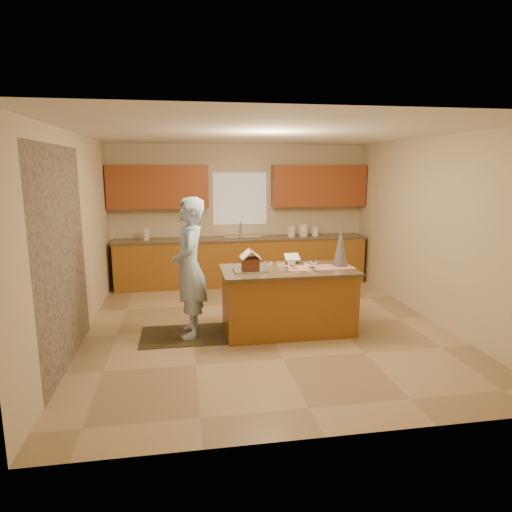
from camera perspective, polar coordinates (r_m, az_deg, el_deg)
name	(u,v)px	position (r m, az deg, el deg)	size (l,w,h in m)	color
floor	(265,326)	(6.54, 1.17, -8.94)	(5.50, 5.50, 0.00)	tan
ceiling	(266,133)	(6.16, 1.27, 15.38)	(5.50, 5.50, 0.00)	silver
wall_back	(240,214)	(8.90, -2.09, 5.37)	(5.50, 5.50, 0.00)	beige
wall_front	(330,283)	(3.59, 9.41, -3.46)	(5.50, 5.50, 0.00)	beige
wall_left	(76,238)	(6.25, -21.95, 2.10)	(5.50, 5.50, 0.00)	beige
wall_right	(432,230)	(7.10, 21.48, 3.13)	(5.50, 5.50, 0.00)	beige
stone_accent	(63,258)	(5.49, -23.42, -0.23)	(2.50, 2.50, 0.00)	gray
window_curtain	(240,199)	(8.85, -2.07, 7.29)	(1.05, 0.03, 1.00)	white
back_counter_base	(242,262)	(8.75, -1.79, -0.76)	(4.80, 0.60, 0.88)	#99551F
back_counter_top	(242,239)	(8.66, -1.81, 2.21)	(4.85, 0.63, 0.04)	brown
upper_cabinet_left	(158,187)	(8.62, -12.34, 8.60)	(1.85, 0.35, 0.80)	#9E4721
upper_cabinet_right	(319,186)	(9.02, 7.97, 8.85)	(1.85, 0.35, 0.80)	#9E4721
sink	(242,239)	(8.67, -1.81, 2.15)	(0.70, 0.45, 0.12)	silver
faucet	(241,229)	(8.82, -1.97, 3.42)	(0.03, 0.03, 0.28)	silver
island_base	(288,301)	(6.25, 4.08, -5.80)	(1.74, 0.87, 0.85)	#99551F
island_top	(288,270)	(6.14, 4.14, -1.82)	(1.82, 0.95, 0.04)	brown
table_runner	(319,267)	(6.25, 8.03, -1.46)	(0.97, 0.35, 0.01)	red
baking_tray	(250,270)	(5.98, -0.71, -1.83)	(0.45, 0.33, 0.02)	silver
cookbook	(292,257)	(6.50, 4.62, -0.14)	(0.21, 0.02, 0.17)	white
tinsel_tree	(340,247)	(6.34, 10.71, 1.08)	(0.21, 0.21, 0.53)	#9FA1AB
rug	(188,335)	(6.27, -8.67, -9.93)	(1.27, 0.83, 0.01)	black
boy	(190,268)	(6.00, -8.45, -1.50)	(0.68, 0.45, 1.87)	#A3C3E8
canister_a	(291,231)	(8.83, 4.54, 3.14)	(0.15, 0.15, 0.20)	white
canister_b	(304,230)	(8.89, 6.07, 3.28)	(0.16, 0.16, 0.24)	white
canister_c	(315,231)	(8.96, 7.58, 3.14)	(0.13, 0.13, 0.18)	white
paper_towel	(146,234)	(8.59, -13.84, 2.69)	(0.10, 0.10, 0.22)	white
gingerbread_house	(250,262)	(5.95, -0.71, -0.76)	(0.27, 0.27, 0.27)	#602819
candy_bowls	(294,265)	(6.23, 4.85, -1.20)	(0.76, 0.59, 0.05)	red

